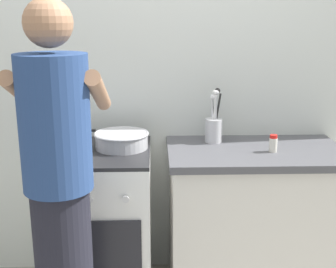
{
  "coord_description": "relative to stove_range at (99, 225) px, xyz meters",
  "views": [
    {
      "loc": [
        -0.02,
        -2.24,
        1.63
      ],
      "look_at": [
        0.05,
        0.12,
        1.0
      ],
      "focal_mm": 47.82,
      "sensor_mm": 36.0,
      "label": 1
    }
  ],
  "objects": [
    {
      "name": "countertop",
      "position": [
        0.9,
        0.0,
        0.0
      ],
      "size": [
        1.0,
        0.6,
        0.9
      ],
      "color": "silver",
      "rests_on": "ground"
    },
    {
      "name": "back_wall",
      "position": [
        0.55,
        0.35,
        0.8
      ],
      "size": [
        3.2,
        0.1,
        2.5
      ],
      "color": "silver",
      "rests_on": "ground"
    },
    {
      "name": "pot",
      "position": [
        -0.14,
        0.01,
        0.51
      ],
      "size": [
        0.28,
        0.22,
        0.12
      ],
      "color": "#B2B2B7",
      "rests_on": "stove_range"
    },
    {
      "name": "person",
      "position": [
        -0.09,
        -0.55,
        0.41
      ],
      "size": [
        0.41,
        0.5,
        1.7
      ],
      "color": "black",
      "rests_on": "ground"
    },
    {
      "name": "mixing_bowl",
      "position": [
        0.14,
        0.05,
        0.5
      ],
      "size": [
        0.31,
        0.31,
        0.09
      ],
      "color": "#B7B7BC",
      "rests_on": "stove_range"
    },
    {
      "name": "utensil_crock",
      "position": [
        0.68,
        0.16,
        0.55
      ],
      "size": [
        0.1,
        0.1,
        0.32
      ],
      "color": "silver",
      "rests_on": "countertop"
    },
    {
      "name": "spice_bottle",
      "position": [
        0.98,
        -0.05,
        0.5
      ],
      "size": [
        0.04,
        0.04,
        0.1
      ],
      "color": "silver",
      "rests_on": "countertop"
    },
    {
      "name": "stove_range",
      "position": [
        0.0,
        0.0,
        0.0
      ],
      "size": [
        0.6,
        0.62,
        0.9
      ],
      "color": "white",
      "rests_on": "ground"
    }
  ]
}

